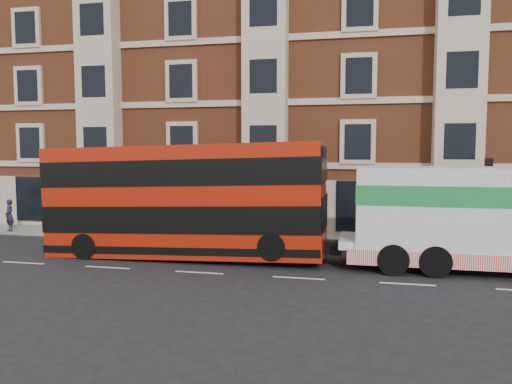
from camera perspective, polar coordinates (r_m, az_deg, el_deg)
ground at (r=20.30m, az=-6.52°, el=-9.14°), size 120.00×120.00×0.00m
sidewalk at (r=27.33m, az=-1.43°, el=-5.27°), size 90.00×3.00×0.15m
victorian_terrace at (r=34.52m, az=2.40°, el=13.52°), size 45.00×12.00×20.40m
lamp_post_west at (r=27.83m, az=-14.18°, el=0.17°), size 0.35×0.15×4.35m
lamp_post_east at (r=25.55m, az=24.93°, el=-0.57°), size 0.35×0.15×4.35m
double_decker_bus at (r=22.71m, az=-8.20°, el=-0.74°), size 12.58×2.89×5.09m
tow_truck at (r=21.74m, az=23.18°, el=-2.60°), size 10.07×2.98×4.20m
pedestrian at (r=32.28m, az=-26.35°, el=-2.41°), size 0.81×0.72×1.86m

